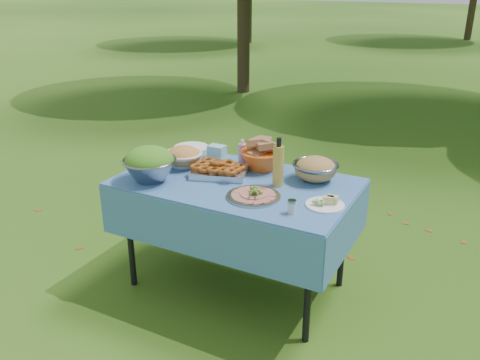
% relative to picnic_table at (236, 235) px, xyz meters
% --- Properties ---
extents(ground, '(80.00, 80.00, 0.00)m').
position_rel_picnic_table_xyz_m(ground, '(0.00, 0.00, -0.38)').
color(ground, '#16380A').
rests_on(ground, ground).
extents(picnic_table, '(1.46, 0.86, 0.76)m').
position_rel_picnic_table_xyz_m(picnic_table, '(0.00, 0.00, 0.00)').
color(picnic_table, '#7AADEB').
rests_on(picnic_table, ground).
extents(salad_bowl, '(0.43, 0.43, 0.22)m').
position_rel_picnic_table_xyz_m(salad_bowl, '(-0.48, -0.24, 0.49)').
color(salad_bowl, gray).
rests_on(salad_bowl, picnic_table).
extents(pasta_bowl_white, '(0.33, 0.33, 0.14)m').
position_rel_picnic_table_xyz_m(pasta_bowl_white, '(-0.44, 0.07, 0.45)').
color(pasta_bowl_white, white).
rests_on(pasta_bowl_white, picnic_table).
extents(plate_stack, '(0.29, 0.29, 0.06)m').
position_rel_picnic_table_xyz_m(plate_stack, '(-0.52, 0.30, 0.41)').
color(plate_stack, white).
rests_on(plate_stack, picnic_table).
extents(wipes_box, '(0.12, 0.08, 0.10)m').
position_rel_picnic_table_xyz_m(wipes_box, '(-0.30, 0.29, 0.43)').
color(wipes_box, '#96D9E3').
rests_on(wipes_box, picnic_table).
extents(sanitizer_bottle, '(0.06, 0.06, 0.17)m').
position_rel_picnic_table_xyz_m(sanitizer_bottle, '(-0.12, 0.31, 0.46)').
color(sanitizer_bottle, pink).
rests_on(sanitizer_bottle, picnic_table).
extents(bread_bowl, '(0.30, 0.30, 0.19)m').
position_rel_picnic_table_xyz_m(bread_bowl, '(0.05, 0.27, 0.47)').
color(bread_bowl, orange).
rests_on(bread_bowl, picnic_table).
extents(pasta_bowl_steel, '(0.30, 0.30, 0.15)m').
position_rel_picnic_table_xyz_m(pasta_bowl_steel, '(0.43, 0.25, 0.46)').
color(pasta_bowl_steel, gray).
rests_on(pasta_bowl_steel, picnic_table).
extents(fried_tray, '(0.40, 0.34, 0.08)m').
position_rel_picnic_table_xyz_m(fried_tray, '(-0.14, 0.04, 0.42)').
color(fried_tray, silver).
rests_on(fried_tray, picnic_table).
extents(charcuterie_platter, '(0.40, 0.40, 0.07)m').
position_rel_picnic_table_xyz_m(charcuterie_platter, '(0.21, -0.17, 0.42)').
color(charcuterie_platter, '#A7AAAF').
rests_on(charcuterie_platter, picnic_table).
extents(oil_bottle, '(0.08, 0.08, 0.30)m').
position_rel_picnic_table_xyz_m(oil_bottle, '(0.26, 0.05, 0.53)').
color(oil_bottle, gold).
rests_on(oil_bottle, picnic_table).
extents(cheese_plate, '(0.26, 0.26, 0.06)m').
position_rel_picnic_table_xyz_m(cheese_plate, '(0.61, -0.09, 0.41)').
color(cheese_plate, white).
rests_on(cheese_plate, picnic_table).
extents(shaker, '(0.06, 0.06, 0.08)m').
position_rel_picnic_table_xyz_m(shaker, '(0.48, -0.27, 0.42)').
color(shaker, silver).
rests_on(shaker, picnic_table).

